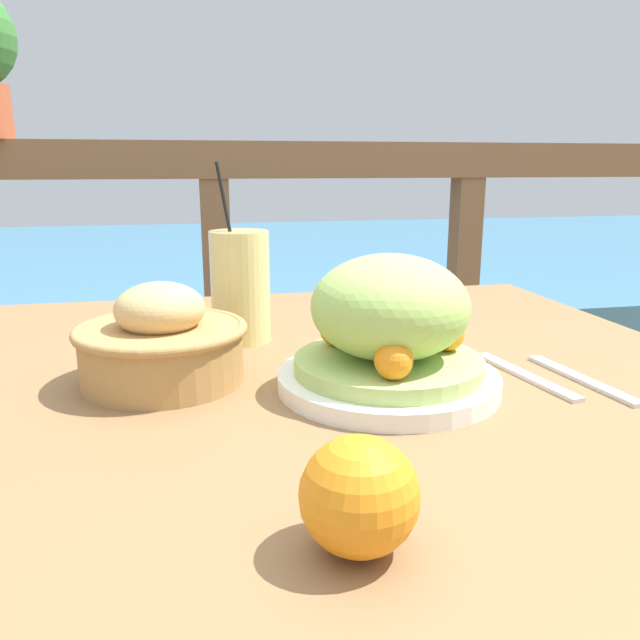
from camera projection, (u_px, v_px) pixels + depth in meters
name	position (u px, v px, depth m)	size (l,w,h in m)	color
patio_table	(256.00, 436.00, 0.78)	(1.21, 0.97, 0.71)	olive
railing_fence	(217.00, 267.00, 1.60)	(2.80, 0.08, 1.01)	brown
sea_backdrop	(201.00, 282.00, 4.10)	(12.00, 4.00, 0.41)	teal
salad_plate	(389.00, 332.00, 0.70)	(0.25, 0.25, 0.16)	white
drink_glass	(240.00, 287.00, 0.89)	(0.08, 0.08, 0.25)	#DBCC7F
bread_basket	(162.00, 343.00, 0.73)	(0.20, 0.20, 0.12)	#AD7F47
fork	(525.00, 375.00, 0.75)	(0.04, 0.18, 0.00)	silver
knife	(581.00, 379.00, 0.74)	(0.04, 0.18, 0.00)	silver
orange_near_basket	(359.00, 496.00, 0.41)	(0.08, 0.08, 0.08)	orange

